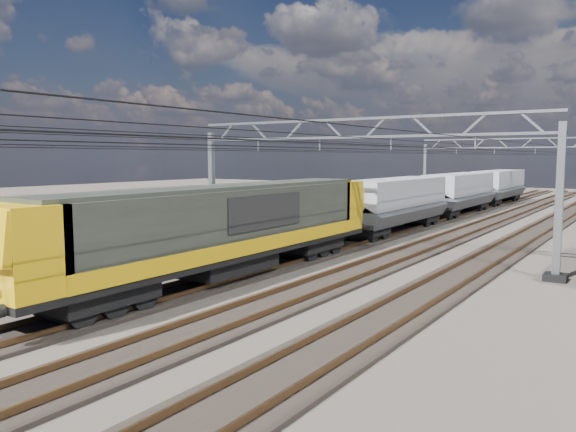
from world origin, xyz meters
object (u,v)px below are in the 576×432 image
Objects in this scene: locomotive at (226,225)px; hopper_wagon_mid at (459,190)px; catenary_gantry_mid at (354,182)px; hopper_wagon_lead at (396,200)px; hopper_wagon_third at (499,184)px; catenary_gantry_far at (514,169)px.

hopper_wagon_mid is at bearing 90.00° from locomotive.
hopper_wagon_mid is (-2.00, 24.33, -1.67)m from catenary_gantry_mid.
hopper_wagon_lead and hopper_wagon_third have the same top height.
catenary_gantry_mid reaches higher than hopper_wagon_lead.
catenary_gantry_mid is 24.46m from hopper_wagon_mid.
catenary_gantry_mid is 1.53× the size of hopper_wagon_mid.
hopper_wagon_mid and hopper_wagon_third have the same top height.
catenary_gantry_mid is 1.53× the size of hopper_wagon_lead.
locomotive is at bearing -90.00° from hopper_wagon_lead.
catenary_gantry_far is 0.94× the size of locomotive.
hopper_wagon_third is (-2.00, 2.53, -1.67)m from catenary_gantry_far.
hopper_wagon_third is at bearing 90.00° from locomotive.
catenary_gantry_mid and catenary_gantry_far have the same top height.
locomotive is at bearing -90.00° from hopper_wagon_third.
hopper_wagon_lead is 14.20m from hopper_wagon_mid.
hopper_wagon_lead is 1.00× the size of hopper_wagon_third.
catenary_gantry_far reaches higher than hopper_wagon_mid.
catenary_gantry_far is at bearing 80.28° from hopper_wagon_mid.
hopper_wagon_mid is 1.00× the size of hopper_wagon_third.
catenary_gantry_far is 1.53× the size of hopper_wagon_lead.
hopper_wagon_third is (-2.00, 38.53, -1.67)m from catenary_gantry_mid.
hopper_wagon_lead is at bearing 101.18° from catenary_gantry_mid.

